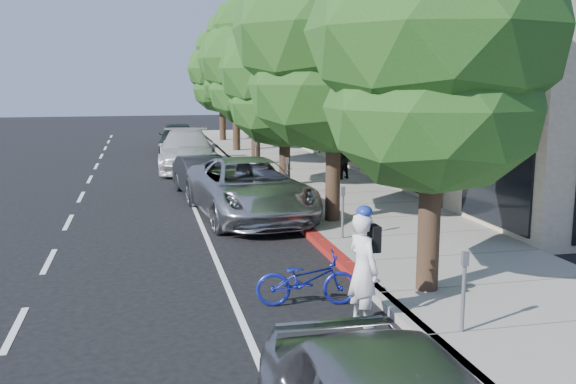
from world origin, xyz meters
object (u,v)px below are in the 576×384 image
object	(u,v)px
street_tree_1	(335,33)
silver_suv	(249,189)
street_tree_2	(285,72)
bicycle	(307,279)
dark_suv_far	(177,137)
street_tree_5	(222,70)
pedestrian	(340,158)
dark_sedan	(203,176)
cyclist	(363,269)
street_tree_3	(255,61)
street_tree_4	(236,61)
white_pickup	(187,150)
street_tree_0	(436,38)

from	to	relation	value
street_tree_1	silver_suv	world-z (taller)	street_tree_1
street_tree_2	bicycle	size ratio (longest dim) A/B	3.90
dark_suv_far	bicycle	bearing A→B (deg)	-83.84
street_tree_5	pedestrian	world-z (taller)	street_tree_5
pedestrian	dark_sedan	bearing A→B (deg)	-12.99
street_tree_1	street_tree_5	xyz separation A→B (m)	(0.00, 24.00, -0.64)
cyclist	street_tree_3	bearing A→B (deg)	-20.29
silver_suv	dark_sedan	bearing A→B (deg)	98.52
street_tree_4	cyclist	world-z (taller)	street_tree_4
street_tree_2	pedestrian	distance (m)	4.16
street_tree_1	dark_sedan	size ratio (longest dim) A/B	2.06
street_tree_5	dark_suv_far	world-z (taller)	street_tree_5
street_tree_3	street_tree_5	bearing A→B (deg)	90.00
street_tree_5	cyclist	distance (m)	31.24
street_tree_5	dark_sedan	bearing A→B (deg)	-99.13
street_tree_2	dark_sedan	world-z (taller)	street_tree_2
silver_suv	pedestrian	size ratio (longest dim) A/B	3.83
street_tree_3	dark_suv_far	world-z (taller)	street_tree_3
street_tree_3	dark_sedan	world-z (taller)	street_tree_3
white_pickup	dark_suv_far	world-z (taller)	white_pickup
bicycle	silver_suv	bearing A→B (deg)	6.57
street_tree_0	street_tree_5	distance (m)	30.00
pedestrian	street_tree_4	bearing A→B (deg)	-107.77
white_pickup	dark_suv_far	bearing A→B (deg)	93.01
dark_sedan	pedestrian	xyz separation A→B (m)	(5.40, 1.65, 0.27)
street_tree_2	pedestrian	bearing A→B (deg)	21.59
street_tree_3	silver_suv	size ratio (longest dim) A/B	1.27
street_tree_1	pedestrian	world-z (taller)	street_tree_1
dark_sedan	dark_suv_far	world-z (taller)	dark_suv_far
white_pickup	dark_suv_far	size ratio (longest dim) A/B	1.25
street_tree_3	street_tree_4	distance (m)	6.00
street_tree_1	dark_sedan	world-z (taller)	street_tree_1
street_tree_3	street_tree_5	distance (m)	12.00
street_tree_3	street_tree_0	bearing A→B (deg)	-90.00
street_tree_0	street_tree_1	world-z (taller)	street_tree_1
white_pickup	street_tree_5	bearing A→B (deg)	78.66
silver_suv	street_tree_0	bearing A→B (deg)	-80.14
street_tree_0	street_tree_1	distance (m)	6.02
cyclist	pedestrian	distance (m)	14.51
street_tree_4	bicycle	distance (m)	24.45
cyclist	dark_sedan	xyz separation A→B (m)	(-1.41, 12.29, -0.26)
pedestrian	dark_suv_far	bearing A→B (deg)	-96.17
street_tree_5	dark_sedan	world-z (taller)	street_tree_5
bicycle	pedestrian	bearing A→B (deg)	-11.75
street_tree_5	street_tree_3	bearing A→B (deg)	-90.00
cyclist	pedestrian	bearing A→B (deg)	-31.47
street_tree_4	dark_suv_far	size ratio (longest dim) A/B	1.62
silver_suv	street_tree_5	bearing A→B (deg)	79.27
street_tree_0	bicycle	world-z (taller)	street_tree_0
white_pickup	pedestrian	bearing A→B (deg)	-38.91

